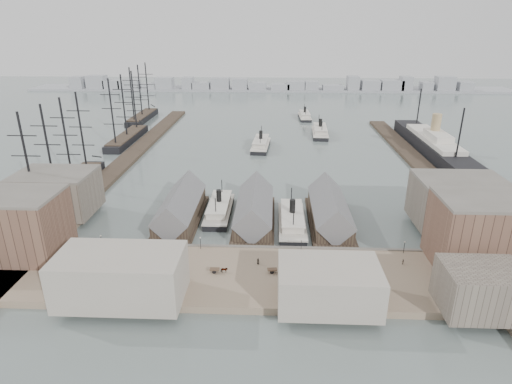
{
  "coord_description": "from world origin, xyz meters",
  "views": [
    {
      "loc": [
        6.46,
        -118.99,
        64.79
      ],
      "look_at": [
        0.0,
        30.0,
        6.0
      ],
      "focal_mm": 30.0,
      "sensor_mm": 36.0,
      "label": 1
    }
  ],
  "objects_px": {
    "tram": "(462,263)",
    "horse_cart_right": "(279,271)",
    "ocean_steamer": "(433,144)",
    "ferry_docked_west": "(219,208)",
    "horse_cart_center": "(221,270)",
    "horse_cart_left": "(121,256)"
  },
  "relations": [
    {
      "from": "horse_cart_right",
      "to": "ferry_docked_west",
      "type": "bearing_deg",
      "value": 19.95
    },
    {
      "from": "ocean_steamer",
      "to": "horse_cart_right",
      "type": "bearing_deg",
      "value": -123.24
    },
    {
      "from": "ocean_steamer",
      "to": "horse_cart_right",
      "type": "xyz_separation_m",
      "value": [
        -83.56,
        -127.53,
        -1.67
      ]
    },
    {
      "from": "horse_cart_center",
      "to": "horse_cart_right",
      "type": "xyz_separation_m",
      "value": [
        15.65,
        0.33,
        -0.03
      ]
    },
    {
      "from": "ocean_steamer",
      "to": "horse_cart_center",
      "type": "xyz_separation_m",
      "value": [
        -99.22,
        -127.86,
        -1.65
      ]
    },
    {
      "from": "tram",
      "to": "horse_cart_right",
      "type": "relative_size",
      "value": 2.12
    },
    {
      "from": "ferry_docked_west",
      "to": "ocean_steamer",
      "type": "distance_m",
      "value": 135.58
    },
    {
      "from": "horse_cart_left",
      "to": "horse_cart_center",
      "type": "bearing_deg",
      "value": -86.17
    },
    {
      "from": "ocean_steamer",
      "to": "horse_cart_left",
      "type": "bearing_deg",
      "value": -136.67
    },
    {
      "from": "tram",
      "to": "horse_cart_right",
      "type": "xyz_separation_m",
      "value": [
        -50.16,
        -4.7,
        -0.97
      ]
    },
    {
      "from": "horse_cart_left",
      "to": "horse_cart_center",
      "type": "height_order",
      "value": "horse_cart_center"
    },
    {
      "from": "ferry_docked_west",
      "to": "horse_cart_center",
      "type": "relative_size",
      "value": 5.8
    },
    {
      "from": "ocean_steamer",
      "to": "horse_cart_center",
      "type": "relative_size",
      "value": 21.23
    },
    {
      "from": "ferry_docked_west",
      "to": "horse_cart_center",
      "type": "distance_m",
      "value": 42.51
    },
    {
      "from": "ocean_steamer",
      "to": "horse_cart_left",
      "type": "relative_size",
      "value": 21.71
    },
    {
      "from": "horse_cart_right",
      "to": "horse_cart_center",
      "type": "bearing_deg",
      "value": 84.01
    },
    {
      "from": "ferry_docked_west",
      "to": "horse_cart_left",
      "type": "xyz_separation_m",
      "value": [
        -23.92,
        -35.87,
        0.41
      ]
    },
    {
      "from": "tram",
      "to": "ferry_docked_west",
      "type": "bearing_deg",
      "value": 162.39
    },
    {
      "from": "horse_cart_left",
      "to": "horse_cart_center",
      "type": "relative_size",
      "value": 0.98
    },
    {
      "from": "horse_cart_left",
      "to": "tram",
      "type": "bearing_deg",
      "value": -75.03
    },
    {
      "from": "ocean_steamer",
      "to": "horse_cart_center",
      "type": "distance_m",
      "value": 161.85
    },
    {
      "from": "ferry_docked_west",
      "to": "ocean_steamer",
      "type": "bearing_deg",
      "value": 39.24
    }
  ]
}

